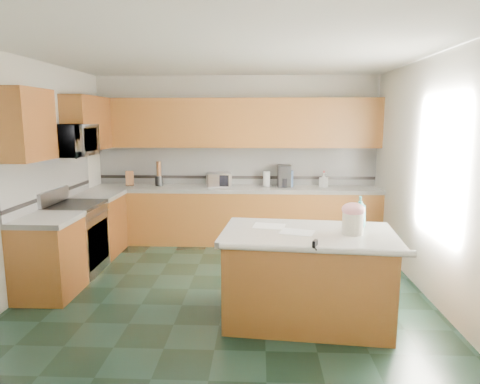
{
  "coord_description": "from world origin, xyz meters",
  "views": [
    {
      "loc": [
        0.38,
        -4.8,
        2.0
      ],
      "look_at": [
        0.15,
        0.35,
        1.12
      ],
      "focal_mm": 32.0,
      "sensor_mm": 36.0,
      "label": 1
    }
  ],
  "objects_px": {
    "island_base": "(307,279)",
    "coffee_maker": "(284,176)",
    "toaster_oven": "(219,180)",
    "treat_jar": "(353,224)",
    "knife_block": "(130,179)",
    "soap_bottle_island": "(360,212)",
    "island_top": "(308,234)"
  },
  "relations": [
    {
      "from": "island_base",
      "to": "coffee_maker",
      "type": "height_order",
      "value": "coffee_maker"
    },
    {
      "from": "island_base",
      "to": "toaster_oven",
      "type": "height_order",
      "value": "toaster_oven"
    },
    {
      "from": "island_base",
      "to": "treat_jar",
      "type": "height_order",
      "value": "treat_jar"
    },
    {
      "from": "coffee_maker",
      "to": "knife_block",
      "type": "bearing_deg",
      "value": 179.62
    },
    {
      "from": "island_base",
      "to": "treat_jar",
      "type": "distance_m",
      "value": 0.72
    },
    {
      "from": "soap_bottle_island",
      "to": "coffee_maker",
      "type": "bearing_deg",
      "value": 107.79
    },
    {
      "from": "knife_block",
      "to": "soap_bottle_island",
      "type": "bearing_deg",
      "value": -55.49
    },
    {
      "from": "soap_bottle_island",
      "to": "toaster_oven",
      "type": "relative_size",
      "value": 0.85
    },
    {
      "from": "soap_bottle_island",
      "to": "knife_block",
      "type": "bearing_deg",
      "value": 145.06
    },
    {
      "from": "treat_jar",
      "to": "knife_block",
      "type": "distance_m",
      "value": 4.15
    },
    {
      "from": "island_top",
      "to": "coffee_maker",
      "type": "distance_m",
      "value": 2.83
    },
    {
      "from": "island_base",
      "to": "knife_block",
      "type": "bearing_deg",
      "value": 138.5
    },
    {
      "from": "treat_jar",
      "to": "toaster_oven",
      "type": "relative_size",
      "value": 0.54
    },
    {
      "from": "island_top",
      "to": "toaster_oven",
      "type": "xyz_separation_m",
      "value": [
        -1.13,
        2.79,
        0.14
      ]
    },
    {
      "from": "island_base",
      "to": "coffee_maker",
      "type": "xyz_separation_m",
      "value": [
        -0.08,
        2.82,
        0.67
      ]
    },
    {
      "from": "island_top",
      "to": "soap_bottle_island",
      "type": "relative_size",
      "value": 5.19
    },
    {
      "from": "island_base",
      "to": "toaster_oven",
      "type": "bearing_deg",
      "value": 117.61
    },
    {
      "from": "treat_jar",
      "to": "toaster_oven",
      "type": "xyz_separation_m",
      "value": [
        -1.54,
        2.86,
        0.01
      ]
    },
    {
      "from": "island_base",
      "to": "coffee_maker",
      "type": "bearing_deg",
      "value": 97.02
    },
    {
      "from": "treat_jar",
      "to": "knife_block",
      "type": "xyz_separation_m",
      "value": [
        -3.01,
        2.86,
        0.02
      ]
    },
    {
      "from": "island_base",
      "to": "toaster_oven",
      "type": "relative_size",
      "value": 4.14
    },
    {
      "from": "treat_jar",
      "to": "soap_bottle_island",
      "type": "relative_size",
      "value": 0.64
    },
    {
      "from": "island_top",
      "to": "island_base",
      "type": "bearing_deg",
      "value": 0.0
    },
    {
      "from": "toaster_oven",
      "to": "island_top",
      "type": "bearing_deg",
      "value": -82.1
    },
    {
      "from": "island_base",
      "to": "island_top",
      "type": "distance_m",
      "value": 0.46
    },
    {
      "from": "knife_block",
      "to": "coffee_maker",
      "type": "relative_size",
      "value": 0.67
    },
    {
      "from": "island_base",
      "to": "soap_bottle_island",
      "type": "bearing_deg",
      "value": 23.98
    },
    {
      "from": "toaster_oven",
      "to": "soap_bottle_island",
      "type": "bearing_deg",
      "value": -71.7
    },
    {
      "from": "coffee_maker",
      "to": "island_top",
      "type": "bearing_deg",
      "value": -89.53
    },
    {
      "from": "treat_jar",
      "to": "soap_bottle_island",
      "type": "xyz_separation_m",
      "value": [
        0.12,
        0.25,
        0.06
      ]
    },
    {
      "from": "island_top",
      "to": "knife_block",
      "type": "xyz_separation_m",
      "value": [
        -2.6,
        2.79,
        0.15
      ]
    },
    {
      "from": "island_top",
      "to": "toaster_oven",
      "type": "relative_size",
      "value": 4.4
    }
  ]
}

